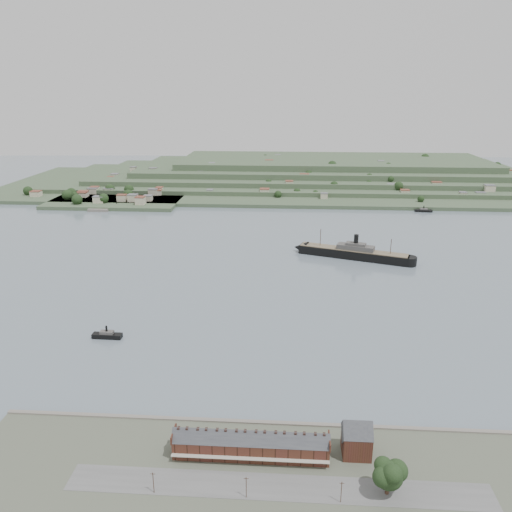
# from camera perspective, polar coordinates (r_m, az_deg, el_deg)

# --- Properties ---
(ground) EXTENTS (1400.00, 1400.00, 0.00)m
(ground) POSITION_cam_1_polar(r_m,az_deg,el_deg) (337.90, 3.27, -3.45)
(ground) COLOR slate
(ground) RESTS_ON ground
(near_shore) EXTENTS (220.00, 80.00, 2.60)m
(near_shore) POSITION_cam_1_polar(r_m,az_deg,el_deg) (178.14, 2.47, -26.17)
(near_shore) COLOR #4C5142
(near_shore) RESTS_ON ground
(terrace_row) EXTENTS (55.60, 9.80, 11.07)m
(terrace_row) POSITION_cam_1_polar(r_m,az_deg,el_deg) (188.50, -0.60, -20.78)
(terrace_row) COLOR #49271A
(terrace_row) RESTS_ON ground
(gabled_building) EXTENTS (10.40, 10.18, 14.09)m
(gabled_building) POSITION_cam_1_polar(r_m,az_deg,el_deg) (192.20, 11.43, -19.81)
(gabled_building) COLOR #49271A
(gabled_building) RESTS_ON ground
(far_peninsula) EXTENTS (760.00, 309.00, 30.00)m
(far_peninsula) POSITION_cam_1_polar(r_m,az_deg,el_deg) (716.20, 5.93, 9.24)
(far_peninsula) COLOR #3D5236
(far_peninsula) RESTS_ON ground
(steamship) EXTENTS (93.88, 40.76, 23.29)m
(steamship) POSITION_cam_1_polar(r_m,az_deg,el_deg) (398.79, 10.69, 0.39)
(steamship) COLOR black
(steamship) RESTS_ON ground
(tugboat) EXTENTS (15.85, 4.58, 7.09)m
(tugboat) POSITION_cam_1_polar(r_m,az_deg,el_deg) (280.75, -16.65, -8.65)
(tugboat) COLOR black
(tugboat) RESTS_ON ground
(ferry_west) EXTENTS (16.36, 5.64, 6.03)m
(ferry_west) POSITION_cam_1_polar(r_m,az_deg,el_deg) (585.39, -15.62, 5.53)
(ferry_west) COLOR black
(ferry_west) RESTS_ON ground
(ferry_east) EXTENTS (18.47, 6.73, 6.78)m
(ferry_east) POSITION_cam_1_polar(r_m,az_deg,el_deg) (571.70, 18.60, 4.96)
(ferry_east) COLOR black
(ferry_east) RESTS_ON ground
(fig_tree) EXTENTS (11.73, 10.16, 13.09)m
(fig_tree) POSITION_cam_1_polar(r_m,az_deg,el_deg) (178.20, 15.06, -22.97)
(fig_tree) COLOR #402B1D
(fig_tree) RESTS_ON ground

